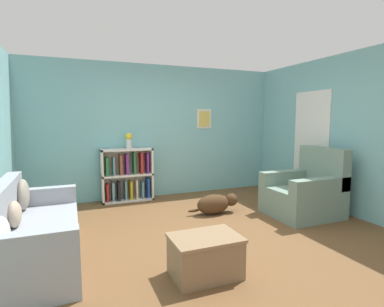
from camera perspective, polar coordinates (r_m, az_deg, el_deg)
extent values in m
plane|color=brown|center=(4.21, 2.12, -14.93)|extent=(14.00, 14.00, 0.00)
cube|color=#7AB7BC|center=(6.05, -6.62, 4.21)|extent=(5.60, 0.10, 2.60)
cube|color=silver|center=(6.33, 2.33, 6.61)|extent=(0.32, 0.02, 0.40)
cube|color=#DBBC56|center=(6.31, 2.37, 6.61)|extent=(0.24, 0.01, 0.32)
cube|color=#7AB7BC|center=(5.49, 27.30, 3.29)|extent=(0.10, 5.00, 2.60)
cube|color=white|center=(5.94, 21.66, 1.09)|extent=(0.02, 0.84, 2.05)
sphere|color=tan|center=(5.68, 23.91, 0.51)|extent=(0.05, 0.05, 0.05)
cube|color=#9399A3|center=(3.78, -27.20, -14.93)|extent=(0.82, 1.88, 0.41)
cube|color=#9399A3|center=(3.69, -32.68, -8.71)|extent=(0.16, 1.88, 0.45)
cube|color=#9399A3|center=(2.86, -29.09, -15.17)|extent=(0.82, 0.16, 0.22)
cube|color=#9399A3|center=(4.50, -26.45, -7.24)|extent=(0.82, 0.16, 0.22)
ellipsoid|color=beige|center=(3.07, -32.63, -12.98)|extent=(0.14, 0.32, 0.32)
ellipsoid|color=tan|center=(3.69, -30.75, -9.93)|extent=(0.14, 0.28, 0.28)
ellipsoid|color=gray|center=(4.31, -29.49, -6.85)|extent=(0.14, 0.39, 0.39)
cube|color=silver|center=(5.73, -16.74, -4.24)|extent=(0.04, 0.29, 1.00)
cube|color=silver|center=(5.88, -7.81, -3.75)|extent=(0.04, 0.29, 1.00)
cube|color=silver|center=(5.92, -12.44, -3.78)|extent=(0.95, 0.02, 1.00)
cube|color=silver|center=(5.89, -12.10, -8.60)|extent=(0.95, 0.29, 0.04)
cube|color=silver|center=(5.78, -12.22, -4.01)|extent=(0.95, 0.29, 0.04)
cube|color=silver|center=(5.72, -12.33, 0.73)|extent=(0.95, 0.29, 0.04)
cube|color=#B22823|center=(5.79, -15.84, -7.24)|extent=(0.04, 0.22, 0.34)
cube|color=#287A3D|center=(5.69, -15.94, -2.38)|extent=(0.04, 0.22, 0.34)
cube|color=#60939E|center=(5.80, -14.83, -7.08)|extent=(0.04, 0.22, 0.36)
cube|color=#60939E|center=(5.71, -14.74, -2.32)|extent=(0.03, 0.22, 0.34)
cube|color=black|center=(5.81, -13.81, -6.98)|extent=(0.04, 0.22, 0.37)
cube|color=brown|center=(5.72, -13.46, -2.10)|extent=(0.04, 0.22, 0.37)
cube|color=#60939E|center=(5.83, -12.60, -6.85)|extent=(0.03, 0.22, 0.38)
cube|color=#7A2D84|center=(5.74, -12.34, -1.99)|extent=(0.04, 0.22, 0.38)
cube|color=gold|center=(5.84, -11.59, -6.89)|extent=(0.04, 0.22, 0.36)
cube|color=#287A3D|center=(5.76, -11.04, -1.76)|extent=(0.03, 0.22, 0.41)
cube|color=silver|center=(5.86, -10.57, -6.73)|extent=(0.03, 0.22, 0.38)
cube|color=#B22823|center=(5.79, -9.71, -1.80)|extent=(0.04, 0.22, 0.39)
cube|color=#60939E|center=(5.89, -9.52, -6.88)|extent=(0.03, 0.22, 0.33)
cube|color=#7A2D84|center=(5.81, -8.60, -1.79)|extent=(0.03, 0.22, 0.38)
cube|color=#234C9E|center=(5.91, -8.48, -6.49)|extent=(0.04, 0.22, 0.40)
cube|color=gray|center=(5.17, 20.14, -8.60)|extent=(1.03, 0.92, 0.45)
cube|color=gray|center=(5.35, 23.73, -2.30)|extent=(0.18, 0.92, 0.64)
cube|color=gray|center=(4.84, 23.25, -5.67)|extent=(1.03, 0.18, 0.22)
cube|color=gray|center=(5.37, 17.63, -4.27)|extent=(1.03, 0.18, 0.22)
cube|color=#846647|center=(3.11, 2.53, -18.94)|extent=(0.65, 0.45, 0.41)
cube|color=#8F6E4D|center=(3.04, 2.55, -15.74)|extent=(0.68, 0.48, 0.03)
ellipsoid|color=#472D19|center=(4.96, 4.07, -9.62)|extent=(0.56, 0.29, 0.32)
sphere|color=#472D19|center=(5.10, 7.47, -8.71)|extent=(0.21, 0.21, 0.21)
ellipsoid|color=#472D19|center=(4.89, 0.32, -10.83)|extent=(0.20, 0.05, 0.05)
cylinder|color=silver|center=(5.71, -11.94, 1.81)|extent=(0.10, 0.10, 0.18)
sphere|color=yellow|center=(5.70, -11.97, 3.23)|extent=(0.13, 0.13, 0.13)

